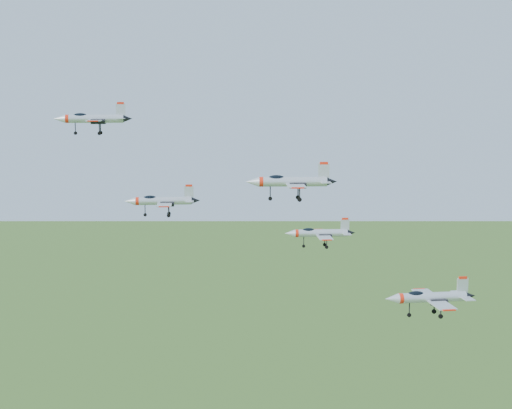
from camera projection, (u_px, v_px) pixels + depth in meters
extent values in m
cylinder|color=silver|center=(94.00, 119.00, 111.93)|extent=(8.98, 1.32, 1.30)
cone|color=silver|center=(59.00, 119.00, 111.24)|extent=(1.80, 1.30, 1.30)
cone|color=black|center=(128.00, 119.00, 112.58)|extent=(1.40, 1.11, 1.10)
ellipsoid|color=black|center=(80.00, 116.00, 111.58)|extent=(2.20, 0.94, 0.82)
cube|color=silver|center=(94.00, 121.00, 109.24)|extent=(2.30, 4.39, 0.14)
cube|color=silver|center=(97.00, 120.00, 114.73)|extent=(2.30, 4.39, 0.14)
cube|color=silver|center=(121.00, 110.00, 112.26)|extent=(1.50, 0.12, 2.09)
cube|color=red|center=(120.00, 103.00, 112.11)|extent=(1.10, 0.14, 0.35)
cylinder|color=silver|center=(164.00, 201.00, 98.42)|extent=(7.73, 1.35, 1.11)
cone|color=silver|center=(130.00, 201.00, 97.99)|extent=(1.57, 1.16, 1.11)
cone|color=black|center=(196.00, 200.00, 98.84)|extent=(1.23, 0.98, 0.95)
ellipsoid|color=black|center=(150.00, 198.00, 98.19)|extent=(1.91, 0.86, 0.71)
cube|color=silver|center=(164.00, 205.00, 96.11)|extent=(2.08, 3.82, 0.12)
cube|color=silver|center=(165.00, 200.00, 100.83)|extent=(2.08, 3.82, 0.12)
cube|color=silver|center=(189.00, 192.00, 98.59)|extent=(1.29, 0.14, 1.80)
cube|color=red|center=(189.00, 186.00, 98.46)|extent=(0.94, 0.15, 0.30)
cylinder|color=silver|center=(293.00, 182.00, 87.66)|extent=(8.45, 1.97, 1.21)
cone|color=silver|center=(252.00, 182.00, 87.49)|extent=(1.78, 1.36, 1.21)
cone|color=black|center=(332.00, 182.00, 87.83)|extent=(1.39, 1.14, 1.03)
ellipsoid|color=black|center=(276.00, 178.00, 87.53)|extent=(2.12, 1.05, 0.77)
cube|color=silver|center=(296.00, 186.00, 85.12)|extent=(2.51, 4.27, 0.13)
cube|color=silver|center=(293.00, 181.00, 90.28)|extent=(2.51, 4.27, 0.13)
cube|color=silver|center=(324.00, 171.00, 87.62)|extent=(1.40, 0.24, 1.95)
cube|color=red|center=(324.00, 163.00, 87.48)|extent=(1.03, 0.22, 0.33)
cylinder|color=silver|center=(321.00, 233.00, 112.88)|extent=(8.39, 1.75, 1.20)
cone|color=silver|center=(290.00, 233.00, 112.59)|extent=(1.74, 1.31, 1.20)
cone|color=black|center=(351.00, 233.00, 113.17)|extent=(1.36, 1.11, 1.02)
ellipsoid|color=black|center=(308.00, 230.00, 112.70)|extent=(2.09, 1.00, 0.76)
cube|color=silver|center=(325.00, 237.00, 110.36)|extent=(2.39, 4.21, 0.13)
cube|color=silver|center=(320.00, 232.00, 115.49)|extent=(2.39, 4.21, 0.13)
cube|color=silver|center=(345.00, 225.00, 112.94)|extent=(1.39, 0.20, 1.94)
cube|color=red|center=(345.00, 219.00, 112.80)|extent=(1.02, 0.20, 0.32)
cylinder|color=silver|center=(432.00, 297.00, 94.27)|extent=(9.25, 1.44, 1.33)
cone|color=silver|center=(392.00, 299.00, 93.52)|extent=(1.86, 1.36, 1.33)
cone|color=black|center=(470.00, 296.00, 95.00)|extent=(1.45, 1.15, 1.13)
ellipsoid|color=black|center=(416.00, 294.00, 93.89)|extent=(2.27, 0.99, 0.85)
cube|color=silver|center=(442.00, 305.00, 91.52)|extent=(2.41, 4.54, 0.14)
cube|color=silver|center=(425.00, 293.00, 97.15)|extent=(2.41, 4.54, 0.14)
cube|color=silver|center=(463.00, 286.00, 94.65)|extent=(1.54, 0.14, 2.16)
cube|color=red|center=(463.00, 278.00, 94.50)|extent=(1.13, 0.16, 0.36)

